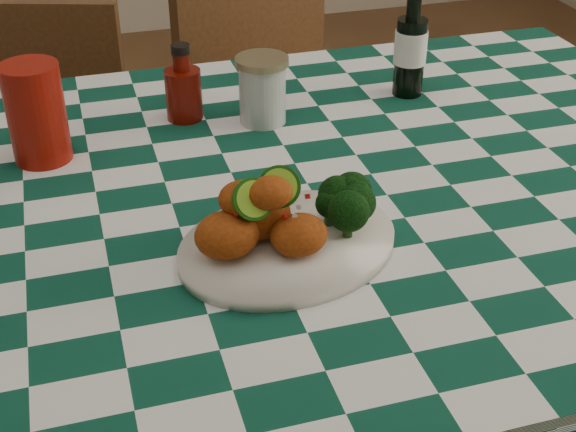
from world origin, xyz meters
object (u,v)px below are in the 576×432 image
object	(u,v)px
mason_jar	(262,90)
plate	(288,246)
dining_table	(248,388)
fried_chicken_pile	(268,211)
wooden_chair_right	(298,128)
wooden_chair_left	(43,194)
red_tumbler	(36,113)
beer_bottle	(411,39)
ketchup_bottle	(183,82)

from	to	relation	value
mason_jar	plate	bearing A→B (deg)	-100.07
dining_table	fried_chicken_pile	distance (m)	0.49
mason_jar	wooden_chair_right	size ratio (longest dim) A/B	0.12
plate	wooden_chair_right	bearing A→B (deg)	72.21
mason_jar	wooden_chair_left	size ratio (longest dim) A/B	0.14
red_tumbler	wooden_chair_right	xyz separation A→B (m)	(0.60, 0.57, -0.38)
plate	fried_chicken_pile	xyz separation A→B (m)	(-0.03, 0.00, 0.06)
red_tumbler	beer_bottle	bearing A→B (deg)	6.32
fried_chicken_pile	mason_jar	xyz separation A→B (m)	(0.10, 0.39, -0.01)
plate	wooden_chair_left	world-z (taller)	wooden_chair_left
wooden_chair_right	dining_table	bearing A→B (deg)	-132.51
wooden_chair_left	wooden_chair_right	bearing A→B (deg)	19.37
dining_table	wooden_chair_left	distance (m)	0.81
ketchup_bottle	wooden_chair_left	distance (m)	0.70
dining_table	ketchup_bottle	size ratio (longest dim) A/B	12.45
red_tumbler	wooden_chair_right	distance (m)	0.91
red_tumbler	wooden_chair_right	world-z (taller)	wooden_chair_right
fried_chicken_pile	ketchup_bottle	distance (m)	0.44
fried_chicken_pile	wooden_chair_left	size ratio (longest dim) A/B	0.19
red_tumbler	beer_bottle	size ratio (longest dim) A/B	0.75
beer_bottle	ketchup_bottle	bearing A→B (deg)	178.47
dining_table	red_tumbler	distance (m)	0.58
plate	wooden_chair_right	size ratio (longest dim) A/B	0.31
ketchup_bottle	plate	bearing A→B (deg)	-82.58
ketchup_bottle	wooden_chair_right	size ratio (longest dim) A/B	0.14
dining_table	plate	world-z (taller)	plate
mason_jar	beer_bottle	bearing A→B (deg)	7.86
plate	beer_bottle	bearing A→B (deg)	50.35
fried_chicken_pile	ketchup_bottle	size ratio (longest dim) A/B	1.16
wooden_chair_right	beer_bottle	bearing A→B (deg)	-103.21
plate	ketchup_bottle	bearing A→B (deg)	97.42
dining_table	mason_jar	bearing A→B (deg)	67.52
dining_table	beer_bottle	world-z (taller)	beer_bottle
plate	wooden_chair_left	bearing A→B (deg)	110.69
dining_table	wooden_chair_right	size ratio (longest dim) A/B	1.70
fried_chicken_pile	wooden_chair_right	world-z (taller)	wooden_chair_right
plate	fried_chicken_pile	bearing A→B (deg)	180.00
ketchup_bottle	mason_jar	world-z (taller)	ketchup_bottle
plate	wooden_chair_right	xyz separation A→B (m)	(0.30, 0.93, -0.31)
plate	fried_chicken_pile	size ratio (longest dim) A/B	1.94
plate	fried_chicken_pile	world-z (taller)	fried_chicken_pile
ketchup_bottle	wooden_chair_right	bearing A→B (deg)	54.04
fried_chicken_pile	red_tumbler	xyz separation A→B (m)	(-0.27, 0.36, 0.01)
ketchup_bottle	red_tumbler	bearing A→B (deg)	-160.91
wooden_chair_left	plate	bearing A→B (deg)	-51.92
red_tumbler	plate	bearing A→B (deg)	-50.06
red_tumbler	wooden_chair_left	world-z (taller)	red_tumbler
plate	wooden_chair_left	size ratio (longest dim) A/B	0.37
fried_chicken_pile	wooden_chair_right	xyz separation A→B (m)	(0.32, 0.93, -0.37)
dining_table	red_tumbler	bearing A→B (deg)	144.71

